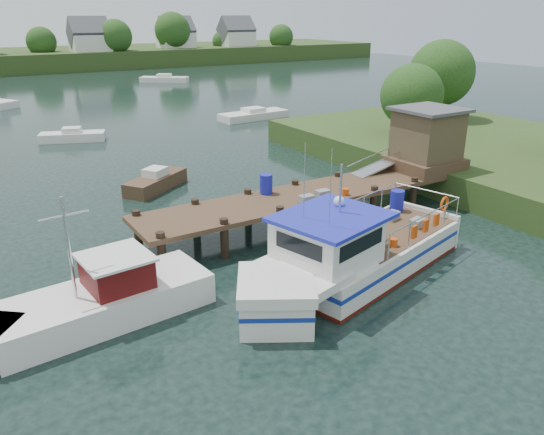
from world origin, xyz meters
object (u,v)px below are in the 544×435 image
lobster_boat (350,256)px  moored_rowboat (156,181)px  dock (389,159)px  moored_b (72,136)px  moored_c (254,115)px  work_boat (92,303)px  moored_far (164,79)px

lobster_boat → moored_rowboat: lobster_boat is taller
lobster_boat → moored_rowboat: bearing=84.0°
dock → lobster_boat: 8.62m
lobster_boat → moored_b: (-3.13, 27.62, -0.57)m
dock → moored_c: 23.71m
moored_rowboat → work_boat: bearing=-123.2°
moored_far → moored_b: moored_far is taller
dock → moored_rowboat: size_ratio=4.09×
moored_c → dock: bearing=-98.6°
dock → moored_c: (5.83, 22.91, -1.87)m
moored_rowboat → moored_b: bearing=90.0°
moored_far → moored_b: 35.96m
dock → moored_rowboat: bearing=136.8°
dock → work_boat: (-14.97, -3.26, -1.59)m
lobster_boat → moored_rowboat: size_ratio=2.64×
moored_rowboat → moored_far: bearing=63.7°
moored_far → dock: bearing=-79.0°
work_boat → moored_far: 61.12m
work_boat → moored_c: work_boat is taller
dock → work_boat: size_ratio=2.12×
moored_rowboat → moored_c: moored_rowboat is taller
dock → moored_b: 24.49m
moored_rowboat → moored_b: 14.20m
work_boat → moored_b: 26.13m
dock → moored_far: 53.72m
lobster_boat → moored_far: (15.85, 58.17, -0.54)m
moored_far → moored_c: moored_far is taller
lobster_boat → moored_c: (12.53, 28.18, -0.57)m
moored_b → moored_far: bearing=43.7°
work_boat → lobster_boat: bearing=-18.6°
moored_rowboat → moored_far: size_ratio=0.63×
moored_far → work_boat: bearing=-92.4°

